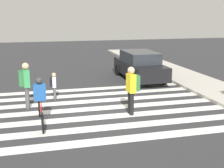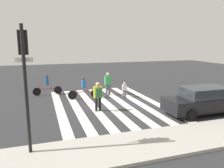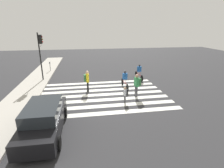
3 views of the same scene
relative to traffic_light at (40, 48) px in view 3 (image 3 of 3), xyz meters
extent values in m
plane|color=#2D2D30|center=(-4.72, -5.47, -3.31)|extent=(60.00, 60.00, 0.00)
cube|color=#ADA89E|center=(-4.72, 0.78, -3.24)|extent=(36.00, 2.50, 0.14)
cube|color=silver|center=(-7.92, -5.47, -3.31)|extent=(0.53, 10.00, 0.01)
cube|color=silver|center=(-6.85, -5.47, -3.31)|extent=(0.53, 10.00, 0.01)
cube|color=silver|center=(-5.79, -5.47, -3.31)|extent=(0.53, 10.00, 0.01)
cube|color=silver|center=(-4.72, -5.47, -3.31)|extent=(0.53, 10.00, 0.01)
cube|color=silver|center=(-3.65, -5.47, -3.31)|extent=(0.53, 10.00, 0.01)
cube|color=silver|center=(-2.59, -5.47, -3.31)|extent=(0.53, 10.00, 0.01)
cube|color=silver|center=(-1.52, -5.47, -3.31)|extent=(0.53, 10.00, 0.01)
cylinder|color=black|center=(0.00, 0.13, -0.95)|extent=(0.12, 0.12, 4.73)
cube|color=black|center=(0.00, -0.08, 0.80)|extent=(0.32, 0.26, 0.84)
cube|color=silver|center=(0.00, -0.08, 0.20)|extent=(0.60, 0.02, 0.16)
sphere|color=#590F0F|center=(0.00, -0.24, 1.03)|extent=(0.15, 0.15, 0.15)
sphere|color=#59470F|center=(0.00, -0.24, 0.80)|extent=(0.15, 0.15, 0.15)
sphere|color=red|center=(0.00, -0.24, 0.57)|extent=(0.15, 0.15, 0.15)
cylinder|color=black|center=(3.75, 0.01, -2.82)|extent=(0.06, 0.06, 0.98)
cylinder|color=gray|center=(3.75, 0.01, -2.23)|extent=(0.15, 0.15, 0.22)
sphere|color=gray|center=(3.75, 0.01, -2.12)|extent=(0.14, 0.14, 0.14)
cylinder|color=#4C4C51|center=(-5.62, -7.98, -2.88)|extent=(0.16, 0.16, 0.86)
cylinder|color=#4C4C51|center=(-5.39, -7.98, -2.88)|extent=(0.16, 0.16, 0.86)
cube|color=#338C4C|center=(-5.51, -7.98, -2.11)|extent=(0.53, 0.28, 0.68)
sphere|color=tan|center=(-5.51, -7.98, -1.63)|extent=(0.27, 0.27, 0.27)
cube|color=#2D6638|center=(-5.53, -8.18, -2.11)|extent=(0.40, 0.22, 0.57)
cylinder|color=#4C4C51|center=(-6.53, -6.85, -3.03)|extent=(0.11, 0.11, 0.56)
cylinder|color=#4C4C51|center=(-6.38, -6.85, -3.03)|extent=(0.11, 0.11, 0.56)
cube|color=silver|center=(-6.46, -6.85, -2.52)|extent=(0.34, 0.17, 0.45)
sphere|color=tan|center=(-6.46, -6.85, -2.21)|extent=(0.18, 0.18, 0.18)
cube|color=black|center=(-6.45, -6.98, -2.52)|extent=(0.25, 0.13, 0.38)
cylinder|color=black|center=(-3.84, -4.26, -2.89)|extent=(0.16, 0.16, 0.85)
cylinder|color=black|center=(-3.61, -4.26, -2.89)|extent=(0.16, 0.16, 0.85)
cube|color=yellow|center=(-3.73, -4.26, -2.13)|extent=(0.50, 0.24, 0.67)
sphere|color=tan|center=(-3.73, -4.26, -1.66)|extent=(0.27, 0.27, 0.27)
cube|color=#2D6638|center=(-3.72, -4.07, -2.13)|extent=(0.38, 0.19, 0.57)
cylinder|color=black|center=(-2.64, -7.51, -2.98)|extent=(0.67, 0.06, 0.67)
cylinder|color=black|center=(-4.36, -7.56, -2.98)|extent=(0.67, 0.06, 0.67)
cube|color=maroon|center=(-3.50, -7.54, -2.80)|extent=(1.46, 0.08, 0.04)
cylinder|color=maroon|center=(-3.80, -7.55, -2.64)|extent=(0.03, 0.03, 0.32)
cylinder|color=maroon|center=(-2.85, -7.52, -2.60)|extent=(0.03, 0.03, 0.40)
cube|color=#1E5199|center=(-3.50, -7.54, -2.20)|extent=(0.25, 0.41, 0.55)
sphere|color=#333338|center=(-3.50, -7.54, -1.81)|extent=(0.22, 0.22, 0.22)
cylinder|color=black|center=(-0.15, -9.61, -3.00)|extent=(0.63, 0.08, 0.63)
cylinder|color=black|center=(-1.78, -9.70, -3.00)|extent=(0.63, 0.08, 0.63)
cube|color=maroon|center=(-0.97, -9.66, -2.82)|extent=(1.38, 0.12, 0.04)
cylinder|color=maroon|center=(-1.25, -9.67, -2.66)|extent=(0.03, 0.03, 0.32)
cylinder|color=maroon|center=(-0.36, -9.62, -2.62)|extent=(0.03, 0.03, 0.40)
cube|color=#1E5199|center=(-0.97, -9.66, -2.23)|extent=(0.26, 0.41, 0.55)
sphere|color=#333338|center=(-0.97, -9.66, -1.83)|extent=(0.22, 0.22, 0.22)
cube|color=black|center=(-9.50, -1.87, -2.68)|extent=(4.79, 1.80, 0.74)
cube|color=#23282D|center=(-9.50, -1.87, -2.02)|extent=(2.64, 1.64, 0.58)
cylinder|color=black|center=(-8.01, -1.03, -2.99)|extent=(0.64, 0.21, 0.64)
cylinder|color=black|center=(-8.03, -2.75, -2.99)|extent=(0.64, 0.21, 0.64)
cylinder|color=black|center=(-10.97, -1.00, -2.99)|extent=(0.64, 0.21, 0.64)
cylinder|color=black|center=(-10.99, -2.72, -2.99)|extent=(0.64, 0.21, 0.64)
camera|label=1|loc=(6.83, -7.73, 0.39)|focal=50.00mm
camera|label=2|loc=(-0.52, 8.13, 0.79)|focal=35.00mm
camera|label=3|loc=(-17.86, -4.03, 1.99)|focal=28.00mm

